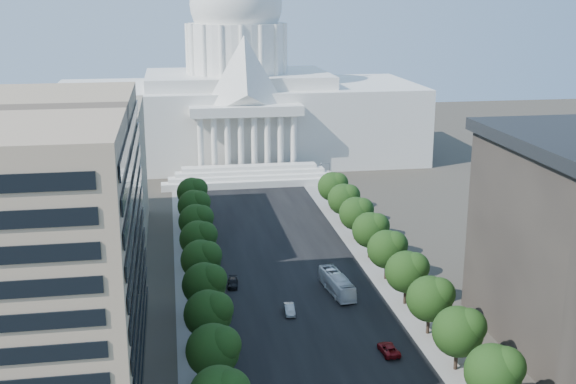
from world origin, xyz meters
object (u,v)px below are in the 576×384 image
car_dark_b (233,283)px  car_red (389,349)px  car_silver (289,309)px  city_bus (337,284)px

car_dark_b → car_red: bearing=-48.0°
car_silver → car_red: 21.22m
car_dark_b → city_bus: (19.01, -6.09, 1.10)m
car_silver → car_red: bearing=-49.1°
car_silver → car_dark_b: size_ratio=0.99×
car_silver → car_red: size_ratio=0.90×
car_silver → city_bus: (10.25, 7.63, 1.02)m
car_silver → car_dark_b: bearing=126.1°
car_red → car_dark_b: size_ratio=1.10×
car_silver → car_dark_b: (-8.76, 13.72, -0.09)m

